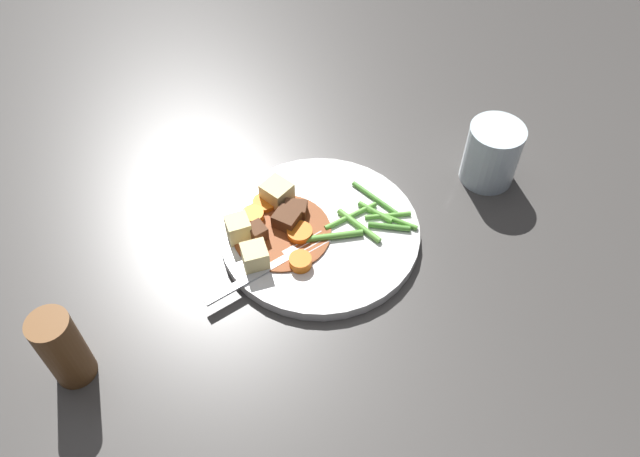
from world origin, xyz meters
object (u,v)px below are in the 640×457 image
object	(u,v)px
carrot_slice_1	(299,232)
pepper_mill	(63,348)
carrot_slice_3	(265,203)
carrot_slice_2	(300,262)
dinner_plate	(320,232)
potato_chunk_1	(238,228)
meat_chunk_0	(258,232)
meat_chunk_2	(295,210)
potato_chunk_2	(255,257)
potato_chunk_0	(277,193)
meat_chunk_1	(287,220)
fork	(272,266)
water_glass	(492,154)
carrot_slice_0	(253,216)

from	to	relation	value
carrot_slice_1	pepper_mill	bearing A→B (deg)	11.89
carrot_slice_3	carrot_slice_2	bearing A→B (deg)	92.01
dinner_plate	carrot_slice_2	xyz separation A→B (m)	(0.05, 0.04, 0.01)
dinner_plate	carrot_slice_2	size ratio (longest dim) A/B	9.19
potato_chunk_1	meat_chunk_0	world-z (taller)	potato_chunk_1
dinner_plate	meat_chunk_2	xyz separation A→B (m)	(0.02, -0.03, 0.02)
carrot_slice_1	potato_chunk_2	size ratio (longest dim) A/B	1.08
potato_chunk_0	meat_chunk_1	bearing A→B (deg)	83.64
meat_chunk_0	meat_chunk_2	xyz separation A→B (m)	(-0.06, -0.02, -0.00)
meat_chunk_0	meat_chunk_2	distance (m)	0.06
potato_chunk_2	meat_chunk_2	xyz separation A→B (m)	(-0.08, -0.05, -0.01)
potato_chunk_1	pepper_mill	bearing A→B (deg)	22.37
potato_chunk_2	fork	xyz separation A→B (m)	(-0.02, 0.01, -0.01)
carrot_slice_1	water_glass	world-z (taller)	water_glass
meat_chunk_0	meat_chunk_2	bearing A→B (deg)	-164.86
carrot_slice_2	potato_chunk_0	world-z (taller)	potato_chunk_0
carrot_slice_2	potato_chunk_2	bearing A→B (deg)	-26.51
carrot_slice_2	meat_chunk_2	size ratio (longest dim) A/B	0.96
carrot_slice_1	meat_chunk_0	bearing A→B (deg)	-19.28
dinner_plate	carrot_slice_2	distance (m)	0.06
carrot_slice_3	potato_chunk_2	size ratio (longest dim) A/B	1.04
carrot_slice_0	carrot_slice_2	world-z (taller)	same
dinner_plate	carrot_slice_1	distance (m)	0.03
water_glass	carrot_slice_0	bearing A→B (deg)	-8.58
carrot_slice_3	pepper_mill	world-z (taller)	pepper_mill
potato_chunk_1	potato_chunk_2	bearing A→B (deg)	93.80
carrot_slice_0	potato_chunk_1	world-z (taller)	potato_chunk_1
meat_chunk_0	pepper_mill	world-z (taller)	pepper_mill
meat_chunk_1	carrot_slice_1	bearing A→B (deg)	109.74
meat_chunk_1	pepper_mill	distance (m)	0.31
meat_chunk_0	potato_chunk_1	bearing A→B (deg)	-33.47
carrot_slice_1	potato_chunk_0	size ratio (longest dim) A/B	0.94
carrot_slice_0	fork	size ratio (longest dim) A/B	0.16
carrot_slice_1	potato_chunk_1	xyz separation A→B (m)	(0.07, -0.03, 0.01)
pepper_mill	potato_chunk_1	bearing A→B (deg)	-157.63
carrot_slice_0	potato_chunk_2	size ratio (longest dim) A/B	0.94
carrot_slice_2	meat_chunk_1	distance (m)	0.07
dinner_plate	fork	world-z (taller)	fork
water_glass	fork	bearing A→B (deg)	5.24
dinner_plate	carrot_slice_0	xyz separation A→B (m)	(0.07, -0.05, 0.01)
carrot_slice_1	carrot_slice_0	bearing A→B (deg)	-48.03
carrot_slice_1	fork	xyz separation A→B (m)	(0.05, 0.03, -0.00)
carrot_slice_1	potato_chunk_2	bearing A→B (deg)	16.16
carrot_slice_2	carrot_slice_3	distance (m)	0.11
carrot_slice_2	carrot_slice_3	world-z (taller)	carrot_slice_2
potato_chunk_2	water_glass	world-z (taller)	water_glass
dinner_plate	potato_chunk_0	distance (m)	0.08
carrot_slice_2	meat_chunk_2	bearing A→B (deg)	-109.15
meat_chunk_2	fork	world-z (taller)	meat_chunk_2
dinner_plate	fork	distance (m)	0.09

